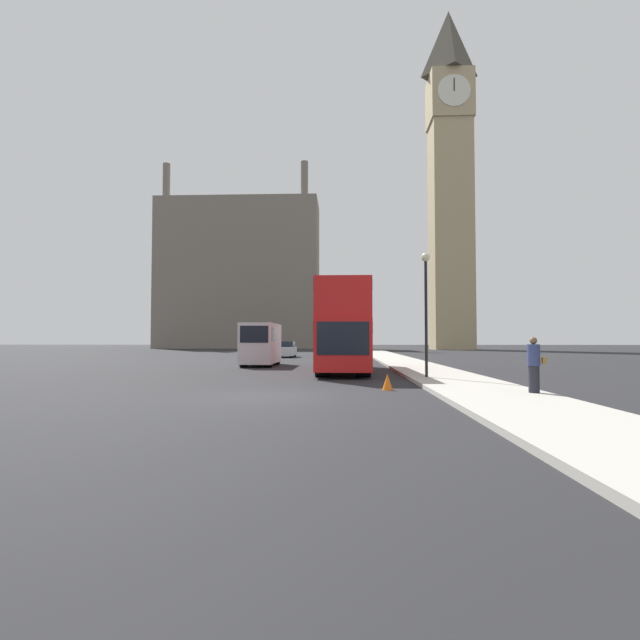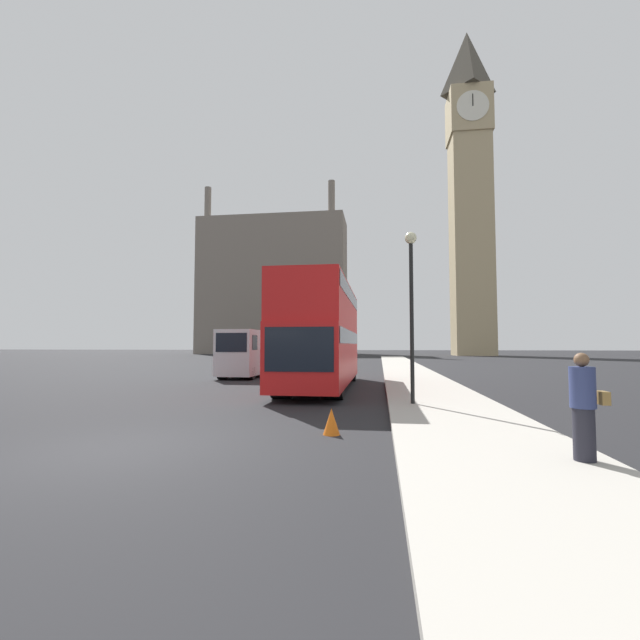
{
  "view_description": "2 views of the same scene",
  "coord_description": "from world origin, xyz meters",
  "px_view_note": "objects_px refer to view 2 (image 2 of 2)",
  "views": [
    {
      "loc": [
        2.18,
        -15.1,
        1.7
      ],
      "look_at": [
        1.08,
        10.73,
        2.72
      ],
      "focal_mm": 28.0,
      "sensor_mm": 36.0,
      "label": 1
    },
    {
      "loc": [
        4.75,
        -7.27,
        1.9
      ],
      "look_at": [
        1.03,
        19.5,
        3.47
      ],
      "focal_mm": 24.0,
      "sensor_mm": 36.0,
      "label": 2
    }
  ],
  "objects_px": {
    "pedestrian": "(584,406)",
    "parked_sedan": "(296,357)",
    "street_lamp": "(411,288)",
    "white_van": "(246,352)",
    "red_double_decker_bus": "(322,332)",
    "clock_tower": "(470,186)"
  },
  "relations": [
    {
      "from": "pedestrian",
      "to": "street_lamp",
      "type": "relative_size",
      "value": 0.31
    },
    {
      "from": "clock_tower",
      "to": "street_lamp",
      "type": "bearing_deg",
      "value": -103.26
    },
    {
      "from": "parked_sedan",
      "to": "clock_tower",
      "type": "bearing_deg",
      "value": 57.79
    },
    {
      "from": "red_double_decker_bus",
      "to": "clock_tower",
      "type": "bearing_deg",
      "value": 72.52
    },
    {
      "from": "street_lamp",
      "to": "red_double_decker_bus",
      "type": "bearing_deg",
      "value": 121.86
    },
    {
      "from": "white_van",
      "to": "street_lamp",
      "type": "height_order",
      "value": "street_lamp"
    },
    {
      "from": "pedestrian",
      "to": "parked_sedan",
      "type": "height_order",
      "value": "pedestrian"
    },
    {
      "from": "red_double_decker_bus",
      "to": "parked_sedan",
      "type": "distance_m",
      "value": 22.34
    },
    {
      "from": "clock_tower",
      "to": "red_double_decker_bus",
      "type": "xyz_separation_m",
      "value": [
        -19.03,
        -60.42,
        -28.29
      ]
    },
    {
      "from": "red_double_decker_bus",
      "to": "pedestrian",
      "type": "distance_m",
      "value": 13.01
    },
    {
      "from": "white_van",
      "to": "pedestrian",
      "type": "xyz_separation_m",
      "value": [
        10.86,
        -17.31,
        -0.5
      ]
    },
    {
      "from": "pedestrian",
      "to": "parked_sedan",
      "type": "relative_size",
      "value": 0.36
    },
    {
      "from": "red_double_decker_bus",
      "to": "pedestrian",
      "type": "xyz_separation_m",
      "value": [
        5.57,
        -11.65,
        -1.52
      ]
    },
    {
      "from": "parked_sedan",
      "to": "white_van",
      "type": "bearing_deg",
      "value": -89.51
    },
    {
      "from": "white_van",
      "to": "parked_sedan",
      "type": "bearing_deg",
      "value": 90.49
    },
    {
      "from": "clock_tower",
      "to": "street_lamp",
      "type": "height_order",
      "value": "clock_tower"
    },
    {
      "from": "street_lamp",
      "to": "parked_sedan",
      "type": "bearing_deg",
      "value": 108.12
    },
    {
      "from": "red_double_decker_bus",
      "to": "white_van",
      "type": "bearing_deg",
      "value": 133.06
    },
    {
      "from": "white_van",
      "to": "parked_sedan",
      "type": "distance_m",
      "value": 15.96
    },
    {
      "from": "street_lamp",
      "to": "parked_sedan",
      "type": "height_order",
      "value": "street_lamp"
    },
    {
      "from": "clock_tower",
      "to": "street_lamp",
      "type": "xyz_separation_m",
      "value": [
        -15.56,
        -66.01,
        -27.16
      ]
    },
    {
      "from": "white_van",
      "to": "parked_sedan",
      "type": "xyz_separation_m",
      "value": [
        -0.14,
        15.95,
        -0.76
      ]
    }
  ]
}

